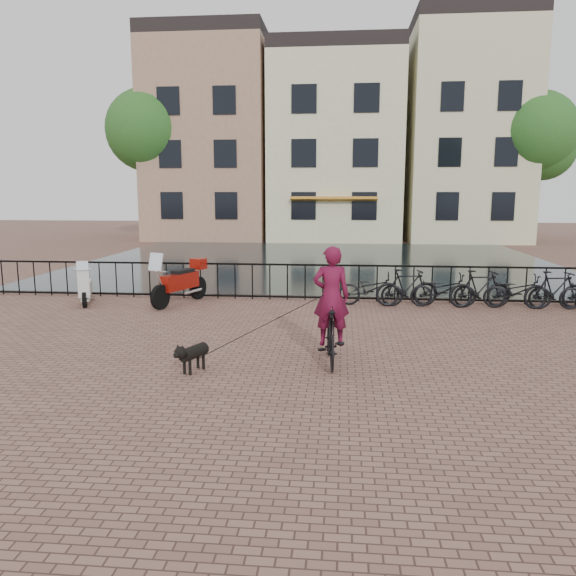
# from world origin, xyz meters

# --- Properties ---
(ground) EXTENTS (100.00, 100.00, 0.00)m
(ground) POSITION_xyz_m (0.00, 0.00, 0.00)
(ground) COLOR brown
(ground) RESTS_ON ground
(canal_water) EXTENTS (20.00, 20.00, 0.00)m
(canal_water) POSITION_xyz_m (0.00, 17.30, 0.00)
(canal_water) COLOR black
(canal_water) RESTS_ON ground
(railing) EXTENTS (20.00, 0.05, 1.02)m
(railing) POSITION_xyz_m (0.00, 8.00, 0.50)
(railing) COLOR black
(railing) RESTS_ON ground
(canal_house_left) EXTENTS (7.50, 9.00, 12.80)m
(canal_house_left) POSITION_xyz_m (-7.50, 30.00, 6.40)
(canal_house_left) COLOR #986B58
(canal_house_left) RESTS_ON ground
(canal_house_mid) EXTENTS (8.00, 9.50, 11.80)m
(canal_house_mid) POSITION_xyz_m (0.50, 30.00, 5.90)
(canal_house_mid) COLOR beige
(canal_house_mid) RESTS_ON ground
(canal_house_right) EXTENTS (7.00, 9.00, 13.30)m
(canal_house_right) POSITION_xyz_m (8.50, 30.00, 6.65)
(canal_house_right) COLOR beige
(canal_house_right) RESTS_ON ground
(tree_far_left) EXTENTS (5.04, 5.04, 9.27)m
(tree_far_left) POSITION_xyz_m (-11.00, 27.00, 6.73)
(tree_far_left) COLOR black
(tree_far_left) RESTS_ON ground
(tree_far_right) EXTENTS (4.76, 4.76, 8.76)m
(tree_far_right) POSITION_xyz_m (12.00, 27.00, 6.35)
(tree_far_right) COLOR black
(tree_far_right) RESTS_ON ground
(cyclist) EXTENTS (0.80, 1.82, 2.45)m
(cyclist) POSITION_xyz_m (0.84, 2.13, 0.93)
(cyclist) COLOR black
(cyclist) RESTS_ON ground
(dog) EXTENTS (0.56, 0.84, 0.54)m
(dog) POSITION_xyz_m (-1.45, 1.44, 0.27)
(dog) COLOR black
(dog) RESTS_ON ground
(motorcycle) EXTENTS (1.27, 2.15, 1.51)m
(motorcycle) POSITION_xyz_m (-3.35, 7.10, 0.76)
(motorcycle) COLOR #96140A
(motorcycle) RESTS_ON ground
(scooter) EXTENTS (0.86, 1.42, 1.27)m
(scooter) POSITION_xyz_m (-5.91, 6.89, 0.64)
(scooter) COLOR silver
(scooter) RESTS_ON ground
(parked_bike_0) EXTENTS (1.75, 0.69, 0.90)m
(parked_bike_0) POSITION_xyz_m (1.80, 7.40, 0.45)
(parked_bike_0) COLOR black
(parked_bike_0) RESTS_ON ground
(parked_bike_1) EXTENTS (1.72, 0.73, 1.00)m
(parked_bike_1) POSITION_xyz_m (2.75, 7.40, 0.50)
(parked_bike_1) COLOR black
(parked_bike_1) RESTS_ON ground
(parked_bike_2) EXTENTS (1.73, 0.63, 0.90)m
(parked_bike_2) POSITION_xyz_m (3.70, 7.40, 0.45)
(parked_bike_2) COLOR black
(parked_bike_2) RESTS_ON ground
(parked_bike_3) EXTENTS (1.72, 0.75, 1.00)m
(parked_bike_3) POSITION_xyz_m (4.65, 7.40, 0.50)
(parked_bike_3) COLOR black
(parked_bike_3) RESTS_ON ground
(parked_bike_4) EXTENTS (1.74, 0.67, 0.90)m
(parked_bike_4) POSITION_xyz_m (5.60, 7.40, 0.45)
(parked_bike_4) COLOR black
(parked_bike_4) RESTS_ON ground
(parked_bike_5) EXTENTS (1.71, 0.71, 1.00)m
(parked_bike_5) POSITION_xyz_m (6.55, 7.40, 0.50)
(parked_bike_5) COLOR black
(parked_bike_5) RESTS_ON ground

